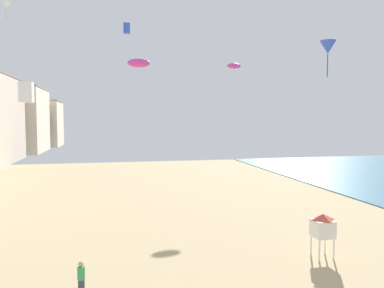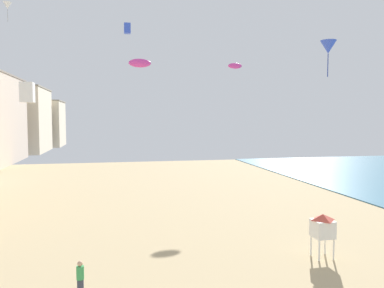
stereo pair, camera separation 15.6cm
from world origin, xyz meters
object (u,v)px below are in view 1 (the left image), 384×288
at_px(kite_blue_box, 127,28).
at_px(kite_white_delta, 6,5).
at_px(kite_magenta_parafoil_2, 139,63).
at_px(lifeguard_stand, 323,226).
at_px(kite_magenta_parafoil, 234,66).
at_px(kite_white_box, 26,92).
at_px(kite_blue_delta, 328,47).
at_px(kite_flyer, 81,277).

height_order(kite_blue_box, kite_white_delta, kite_white_delta).
xyz_separation_m(kite_magenta_parafoil_2, kite_white_delta, (-14.63, 3.14, 6.44)).
relative_size(lifeguard_stand, kite_magenta_parafoil, 1.45).
relative_size(kite_white_box, kite_blue_delta, 0.71).
bearing_deg(kite_magenta_parafoil_2, kite_blue_delta, -62.52).
xyz_separation_m(kite_flyer, kite_magenta_parafoil, (16.24, 27.20, 13.50)).
distance_m(kite_white_box, kite_magenta_parafoil_2, 14.57).
bearing_deg(lifeguard_stand, kite_white_delta, 148.54).
xyz_separation_m(lifeguard_stand, kite_magenta_parafoil, (2.97, 25.10, 12.58)).
relative_size(kite_white_box, kite_magenta_parafoil_2, 0.67).
height_order(kite_flyer, kite_white_delta, kite_white_delta).
relative_size(kite_flyer, kite_blue_box, 1.94).
xyz_separation_m(kite_flyer, kite_white_box, (-5.52, 17.33, 9.33)).
height_order(lifeguard_stand, kite_white_delta, kite_white_delta).
relative_size(lifeguard_stand, kite_white_box, 1.50).
bearing_deg(kite_magenta_parafoil, kite_magenta_parafoil_2, -178.32).
bearing_deg(kite_magenta_parafoil, kite_white_delta, 173.88).
distance_m(kite_flyer, lifeguard_stand, 13.46).
distance_m(kite_blue_box, kite_magenta_parafoil, 17.76).
height_order(lifeguard_stand, kite_magenta_parafoil, kite_magenta_parafoil).
xyz_separation_m(lifeguard_stand, kite_blue_box, (-10.40, 13.47, 13.75)).
bearing_deg(kite_white_box, kite_blue_delta, -28.50).
bearing_deg(kite_blue_delta, kite_flyer, -159.52).
relative_size(kite_flyer, kite_blue_delta, 0.68).
xyz_separation_m(kite_flyer, kite_magenta_parafoil_2, (4.72, 26.86, 13.44)).
bearing_deg(lifeguard_stand, kite_blue_box, 146.48).
xyz_separation_m(kite_flyer, lifeguard_stand, (13.27, 2.10, 0.92)).
distance_m(lifeguard_stand, kite_magenta_parafoil_2, 29.03).
distance_m(kite_magenta_parafoil_2, kite_white_delta, 16.29).
relative_size(lifeguard_stand, kite_blue_delta, 1.06).
relative_size(kite_blue_box, kite_white_box, 0.50).
distance_m(lifeguard_stand, kite_blue_delta, 11.79).
relative_size(kite_blue_delta, kite_magenta_parafoil_2, 0.94).
xyz_separation_m(kite_blue_delta, kite_magenta_parafoil, (0.59, 21.36, 1.66)).
height_order(kite_white_box, kite_white_delta, kite_white_delta).
height_order(kite_flyer, kite_magenta_parafoil, kite_magenta_parafoil).
relative_size(kite_blue_box, kite_magenta_parafoil, 0.48).
bearing_deg(kite_blue_delta, kite_white_box, 151.50).
distance_m(kite_flyer, kite_magenta_parafoil_2, 30.40).
height_order(kite_blue_delta, kite_white_delta, kite_white_delta).
distance_m(kite_blue_box, kite_white_box, 10.10).
xyz_separation_m(kite_flyer, kite_white_delta, (-9.92, 30.00, 19.88)).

